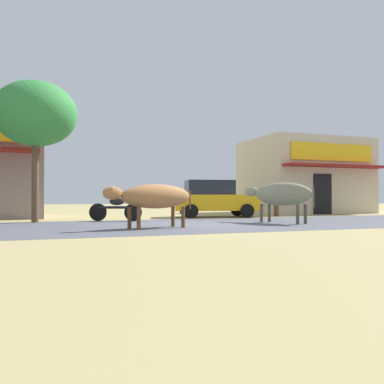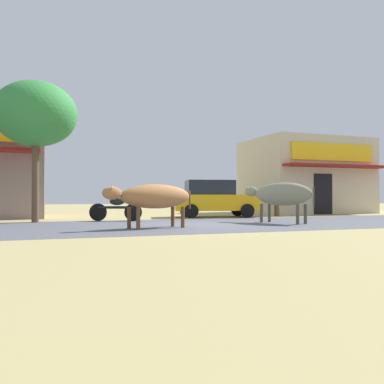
{
  "view_description": "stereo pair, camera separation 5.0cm",
  "coord_description": "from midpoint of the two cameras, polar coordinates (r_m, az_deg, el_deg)",
  "views": [
    {
      "loc": [
        -4.54,
        -12.43,
        0.9
      ],
      "look_at": [
        0.51,
        1.52,
        1.08
      ],
      "focal_mm": 38.18,
      "sensor_mm": 36.0,
      "label": 1
    },
    {
      "loc": [
        -4.49,
        -12.44,
        0.9
      ],
      "look_at": [
        0.51,
        1.52,
        1.08
      ],
      "focal_mm": 38.18,
      "sensor_mm": 36.0,
      "label": 2
    }
  ],
  "objects": [
    {
      "name": "cow_far_dark",
      "position": [
        14.35,
        12.27,
        -0.34
      ],
      "size": [
        1.52,
        2.75,
        1.4
      ],
      "color": "gray",
      "rests_on": "ground"
    },
    {
      "name": "pedestrian_by_shop",
      "position": [
        19.43,
        11.62,
        -0.58
      ],
      "size": [
        0.4,
        0.61,
        1.6
      ],
      "color": "brown",
      "rests_on": "ground"
    },
    {
      "name": "roadside_tree",
      "position": [
        15.73,
        -21.11,
        10.09
      ],
      "size": [
        2.88,
        2.88,
        5.01
      ],
      "color": "brown",
      "rests_on": "ground"
    },
    {
      "name": "parked_hatchback_car",
      "position": [
        18.27,
        2.95,
        -0.88
      ],
      "size": [
        4.01,
        2.38,
        1.64
      ],
      "color": "#ECAA14",
      "rests_on": "ground"
    },
    {
      "name": "cow_near_brown",
      "position": [
        11.75,
        -5.31,
        -0.66
      ],
      "size": [
        2.84,
        1.39,
        1.27
      ],
      "color": "#9E673C",
      "rests_on": "ground"
    },
    {
      "name": "asphalt_road",
      "position": [
        13.26,
        0.05,
        -4.58
      ],
      "size": [
        72.0,
        6.53,
        0.0
      ],
      "primitive_type": "cube",
      "color": "#51535C",
      "rests_on": "ground"
    },
    {
      "name": "storefront_right_club",
      "position": [
        24.53,
        15.3,
        2.1
      ],
      "size": [
        6.29,
        5.82,
        4.16
      ],
      "color": "beige",
      "rests_on": "ground"
    },
    {
      "name": "ground",
      "position": [
        13.26,
        0.05,
        -4.59
      ],
      "size": [
        80.0,
        80.0,
        0.0
      ],
      "primitive_type": "plane",
      "color": "tan"
    },
    {
      "name": "parked_motorcycle",
      "position": [
        15.51,
        -10.64,
        -2.24
      ],
      "size": [
        1.86,
        0.85,
        1.08
      ],
      "color": "black",
      "rests_on": "ground"
    }
  ]
}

